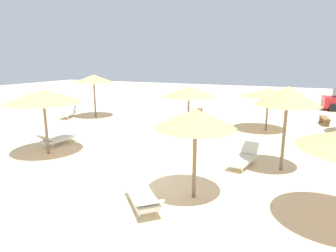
{
  "coord_description": "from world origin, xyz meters",
  "views": [
    {
      "loc": [
        5.15,
        -8.27,
        4.02
      ],
      "look_at": [
        0.0,
        3.0,
        1.2
      ],
      "focal_mm": 30.76,
      "sensor_mm": 36.0,
      "label": 1
    }
  ],
  "objects_px": {
    "parasol_0": "(94,79)",
    "lounger_5": "(57,139)",
    "parasol_2": "(195,119)",
    "bench_0": "(325,119)",
    "bench_1": "(199,111)",
    "parasol_7": "(189,92)",
    "parasol_5": "(43,96)",
    "parasol_6": "(269,92)",
    "lounger_2": "(143,197)",
    "lounger_4": "(244,158)",
    "lounger_0": "(68,113)",
    "parasol_4": "(288,96)"
  },
  "relations": [
    {
      "from": "lounger_5",
      "to": "parasol_6",
      "type": "bearing_deg",
      "value": 39.7
    },
    {
      "from": "parasol_5",
      "to": "parasol_7",
      "type": "bearing_deg",
      "value": 55.5
    },
    {
      "from": "parasol_7",
      "to": "lounger_4",
      "type": "height_order",
      "value": "parasol_7"
    },
    {
      "from": "lounger_0",
      "to": "bench_0",
      "type": "distance_m",
      "value": 17.41
    },
    {
      "from": "parasol_2",
      "to": "parasol_4",
      "type": "relative_size",
      "value": 0.86
    },
    {
      "from": "parasol_4",
      "to": "parasol_5",
      "type": "bearing_deg",
      "value": -166.93
    },
    {
      "from": "parasol_0",
      "to": "lounger_5",
      "type": "bearing_deg",
      "value": -66.36
    },
    {
      "from": "parasol_0",
      "to": "lounger_2",
      "type": "bearing_deg",
      "value": -46.38
    },
    {
      "from": "parasol_5",
      "to": "lounger_5",
      "type": "height_order",
      "value": "parasol_5"
    },
    {
      "from": "parasol_5",
      "to": "parasol_6",
      "type": "height_order",
      "value": "parasol_5"
    },
    {
      "from": "lounger_2",
      "to": "bench_1",
      "type": "height_order",
      "value": "lounger_2"
    },
    {
      "from": "lounger_4",
      "to": "bench_0",
      "type": "relative_size",
      "value": 1.25
    },
    {
      "from": "parasol_2",
      "to": "lounger_2",
      "type": "height_order",
      "value": "parasol_2"
    },
    {
      "from": "lounger_0",
      "to": "lounger_4",
      "type": "bearing_deg",
      "value": -19.23
    },
    {
      "from": "parasol_2",
      "to": "parasol_7",
      "type": "distance_m",
      "value": 8.01
    },
    {
      "from": "parasol_5",
      "to": "lounger_4",
      "type": "height_order",
      "value": "parasol_5"
    },
    {
      "from": "lounger_0",
      "to": "lounger_5",
      "type": "xyz_separation_m",
      "value": [
        4.53,
        -5.56,
        -0.01
      ]
    },
    {
      "from": "bench_0",
      "to": "bench_1",
      "type": "xyz_separation_m",
      "value": [
        -8.31,
        -0.43,
        0.0
      ]
    },
    {
      "from": "parasol_0",
      "to": "parasol_5",
      "type": "bearing_deg",
      "value": -65.47
    },
    {
      "from": "bench_0",
      "to": "bench_1",
      "type": "relative_size",
      "value": 1.0
    },
    {
      "from": "parasol_4",
      "to": "parasol_5",
      "type": "relative_size",
      "value": 0.99
    },
    {
      "from": "parasol_2",
      "to": "bench_0",
      "type": "relative_size",
      "value": 1.75
    },
    {
      "from": "parasol_2",
      "to": "lounger_2",
      "type": "xyz_separation_m",
      "value": [
        -1.07,
        -1.2,
        -2.1
      ]
    },
    {
      "from": "lounger_4",
      "to": "parasol_4",
      "type": "bearing_deg",
      "value": 4.54
    },
    {
      "from": "parasol_6",
      "to": "bench_1",
      "type": "height_order",
      "value": "parasol_6"
    },
    {
      "from": "parasol_2",
      "to": "parasol_5",
      "type": "relative_size",
      "value": 0.85
    },
    {
      "from": "parasol_7",
      "to": "parasol_6",
      "type": "bearing_deg",
      "value": 30.77
    },
    {
      "from": "parasol_2",
      "to": "lounger_0",
      "type": "xyz_separation_m",
      "value": [
        -12.43,
        7.98,
        -2.09
      ]
    },
    {
      "from": "parasol_6",
      "to": "parasol_7",
      "type": "distance_m",
      "value": 4.65
    },
    {
      "from": "parasol_0",
      "to": "bench_1",
      "type": "relative_size",
      "value": 1.98
    },
    {
      "from": "parasol_2",
      "to": "parasol_4",
      "type": "xyz_separation_m",
      "value": [
        2.25,
        3.45,
        0.38
      ]
    },
    {
      "from": "parasol_7",
      "to": "parasol_5",
      "type": "bearing_deg",
      "value": -124.5
    },
    {
      "from": "parasol_2",
      "to": "lounger_0",
      "type": "relative_size",
      "value": 1.37
    },
    {
      "from": "lounger_0",
      "to": "lounger_2",
      "type": "relative_size",
      "value": 1.08
    },
    {
      "from": "parasol_0",
      "to": "parasol_6",
      "type": "height_order",
      "value": "parasol_0"
    },
    {
      "from": "lounger_0",
      "to": "parasol_7",
      "type": "bearing_deg",
      "value": -3.29
    },
    {
      "from": "parasol_5",
      "to": "lounger_0",
      "type": "distance_m",
      "value": 8.79
    },
    {
      "from": "parasol_0",
      "to": "bench_0",
      "type": "distance_m",
      "value": 15.73
    },
    {
      "from": "parasol_2",
      "to": "bench_0",
      "type": "xyz_separation_m",
      "value": [
        4.25,
        12.98,
        -2.06
      ]
    },
    {
      "from": "parasol_5",
      "to": "parasol_6",
      "type": "xyz_separation_m",
      "value": [
        8.25,
        8.57,
        -0.3
      ]
    },
    {
      "from": "parasol_0",
      "to": "bench_1",
      "type": "xyz_separation_m",
      "value": [
        6.7,
        3.57,
        -2.42
      ]
    },
    {
      "from": "parasol_0",
      "to": "lounger_2",
      "type": "height_order",
      "value": "parasol_0"
    },
    {
      "from": "lounger_2",
      "to": "lounger_4",
      "type": "distance_m",
      "value": 4.94
    },
    {
      "from": "parasol_4",
      "to": "bench_1",
      "type": "bearing_deg",
      "value": 124.76
    },
    {
      "from": "lounger_2",
      "to": "bench_1",
      "type": "relative_size",
      "value": 1.18
    },
    {
      "from": "parasol_6",
      "to": "lounger_0",
      "type": "height_order",
      "value": "parasol_6"
    },
    {
      "from": "parasol_5",
      "to": "parasol_6",
      "type": "bearing_deg",
      "value": 46.09
    },
    {
      "from": "lounger_0",
      "to": "bench_1",
      "type": "bearing_deg",
      "value": 28.68
    },
    {
      "from": "parasol_2",
      "to": "parasol_5",
      "type": "height_order",
      "value": "parasol_5"
    },
    {
      "from": "bench_1",
      "to": "parasol_2",
      "type": "bearing_deg",
      "value": -72.03
    }
  ]
}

